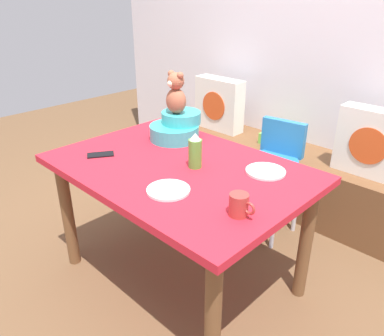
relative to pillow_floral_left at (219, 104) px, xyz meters
The scene contains 15 objects.
ground_plane 1.56m from the pillow_floral_left, 58.10° to the right, with size 8.00×8.00×0.00m, color brown.
back_wall 1.01m from the pillow_floral_left, 21.40° to the left, with size 4.40×0.10×2.60m, color silver.
window_bench 0.87m from the pillow_floral_left, ahead, with size 2.60×0.44×0.46m, color brown.
pillow_floral_left is the anchor object (origin of this frame).
pillow_floral_right 1.29m from the pillow_floral_left, ahead, with size 0.44×0.15×0.44m.
book_stack 0.58m from the pillow_floral_left, ahead, with size 0.20×0.14×0.09m, color #72CB4C.
dining_table 1.41m from the pillow_floral_left, 58.10° to the right, with size 1.34×0.93×0.74m.
highchair 0.94m from the pillow_floral_left, 26.54° to the right, with size 0.35×0.48×0.79m.
infant_seat_teal 1.04m from the pillow_floral_left, 64.18° to the right, with size 0.30×0.33×0.16m.
teddy_bear 1.08m from the pillow_floral_left, 64.20° to the right, with size 0.13×0.12×0.25m.
ketchup_bottle 1.42m from the pillow_floral_left, 54.51° to the right, with size 0.07×0.07×0.18m.
coffee_mug 1.86m from the pillow_floral_left, 46.97° to the right, with size 0.12×0.08×0.09m.
dinner_plate_near 1.69m from the pillow_floral_left, 57.29° to the right, with size 0.20×0.20×0.01m, color white.
dinner_plate_far 1.47m from the pillow_floral_left, 40.31° to the right, with size 0.20×0.20×0.01m, color white.
cell_phone 1.45m from the pillow_floral_left, 76.44° to the right, with size 0.07×0.14×0.01m, color black.
Camera 1 is at (1.30, -1.24, 1.57)m, focal length 35.45 mm.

